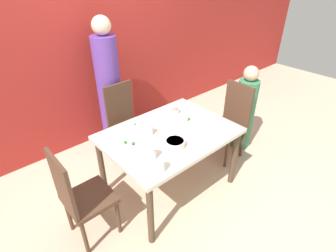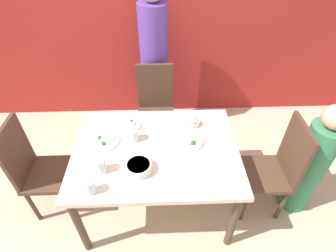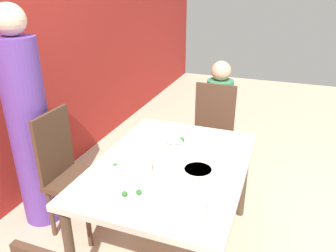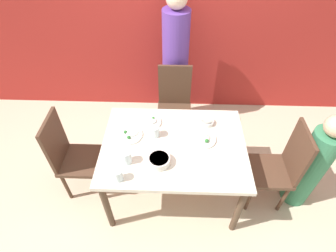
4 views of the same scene
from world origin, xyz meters
name	(u,v)px [view 3 (image 3 of 4)]	position (x,y,z in m)	size (l,w,h in m)	color
ground_plane	(171,249)	(0.00, 0.00, 0.00)	(10.00, 10.00, 0.00)	beige
dining_table	(171,174)	(0.00, 0.00, 0.66)	(1.30, 0.96, 0.74)	beige
chair_adult_spot	(69,170)	(-0.01, 0.83, 0.51)	(0.40, 0.40, 0.98)	#4C3323
chair_child_spot	(211,135)	(1.00, -0.04, 0.51)	(0.40, 0.40, 0.98)	#4C3323
person_adult	(30,129)	(-0.01, 1.14, 0.81)	(0.30, 0.30, 1.72)	#5B3893
person_child	(218,121)	(1.29, -0.04, 0.54)	(0.26, 0.26, 1.15)	#387F56
bowl_curry	(198,174)	(-0.12, -0.21, 0.78)	(0.19, 0.19, 0.07)	silver
plate_rice_adult	(117,171)	(-0.23, 0.27, 0.75)	(0.21, 0.21, 0.05)	white
plate_rice_child	(174,143)	(0.26, 0.07, 0.76)	(0.26, 0.26, 0.05)	white
plate_noodles	(129,193)	(-0.41, 0.10, 0.75)	(0.25, 0.25, 0.05)	white
bowl_rice_small	(151,134)	(0.32, 0.28, 0.76)	(0.13, 0.13, 0.05)	white
glass_water_tall	(145,166)	(-0.18, 0.11, 0.79)	(0.08, 0.08, 0.11)	silver
glass_water_short	(214,208)	(-0.43, -0.38, 0.79)	(0.07, 0.07, 0.11)	silver
glass_water_center	(183,195)	(-0.39, -0.21, 0.80)	(0.08, 0.08, 0.12)	silver
napkin_folded	(226,142)	(0.43, -0.28, 0.74)	(0.14, 0.14, 0.01)	white
fork_steel	(125,155)	(-0.01, 0.34, 0.74)	(0.18, 0.04, 0.01)	silver
spoon_steel	(168,130)	(0.49, 0.21, 0.74)	(0.18, 0.03, 0.01)	silver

